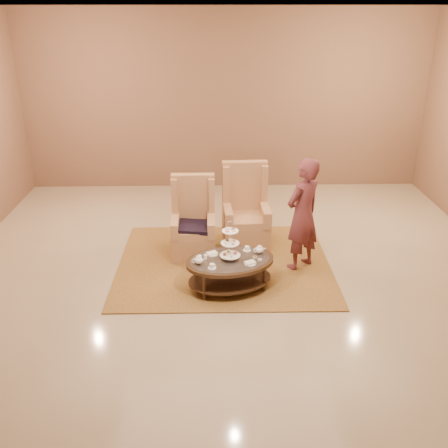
{
  "coord_description": "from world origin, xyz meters",
  "views": [
    {
      "loc": [
        -0.26,
        -5.97,
        3.55
      ],
      "look_at": [
        -0.12,
        0.2,
        0.79
      ],
      "focal_mm": 40.0,
      "sensor_mm": 36.0,
      "label": 1
    }
  ],
  "objects_px": {
    "tea_table": "(230,264)",
    "person": "(303,215)",
    "armchair_left": "(194,228)",
    "armchair_right": "(245,218)"
  },
  "relations": [
    {
      "from": "tea_table",
      "to": "person",
      "type": "height_order",
      "value": "person"
    },
    {
      "from": "armchair_right",
      "to": "person",
      "type": "relative_size",
      "value": 0.79
    },
    {
      "from": "tea_table",
      "to": "person",
      "type": "relative_size",
      "value": 0.82
    },
    {
      "from": "armchair_left",
      "to": "person",
      "type": "height_order",
      "value": "person"
    },
    {
      "from": "armchair_left",
      "to": "tea_table",
      "type": "bearing_deg",
      "value": -64.73
    },
    {
      "from": "tea_table",
      "to": "armchair_left",
      "type": "xyz_separation_m",
      "value": [
        -0.52,
        1.08,
        0.05
      ]
    },
    {
      "from": "tea_table",
      "to": "armchair_left",
      "type": "relative_size",
      "value": 1.12
    },
    {
      "from": "armchair_right",
      "to": "tea_table",
      "type": "bearing_deg",
      "value": -104.39
    },
    {
      "from": "tea_table",
      "to": "armchair_left",
      "type": "height_order",
      "value": "armchair_left"
    },
    {
      "from": "armchair_right",
      "to": "person",
      "type": "height_order",
      "value": "person"
    }
  ]
}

